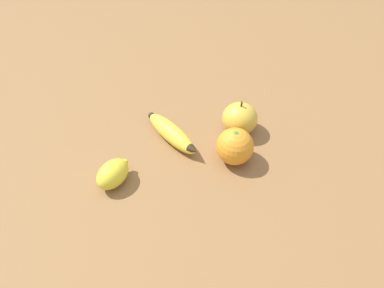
% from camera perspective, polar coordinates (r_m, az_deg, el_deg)
% --- Properties ---
extents(ground_plane, '(3.00, 3.00, 0.00)m').
position_cam_1_polar(ground_plane, '(0.95, -6.32, 4.25)').
color(ground_plane, olive).
extents(banana, '(0.14, 0.15, 0.04)m').
position_cam_1_polar(banana, '(0.87, -2.94, 1.61)').
color(banana, yellow).
rests_on(banana, ground_plane).
extents(orange, '(0.08, 0.08, 0.08)m').
position_cam_1_polar(orange, '(0.81, 6.66, -0.38)').
color(orange, orange).
rests_on(orange, ground_plane).
extents(apple, '(0.08, 0.08, 0.09)m').
position_cam_1_polar(apple, '(0.88, 7.41, 3.87)').
color(apple, gold).
rests_on(apple, ground_plane).
extents(lemon, '(0.09, 0.10, 0.05)m').
position_cam_1_polar(lemon, '(0.79, -11.85, -4.44)').
color(lemon, yellow).
rests_on(lemon, ground_plane).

